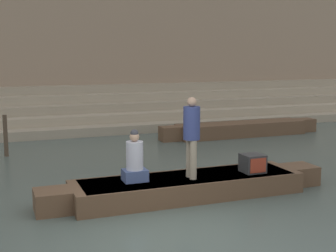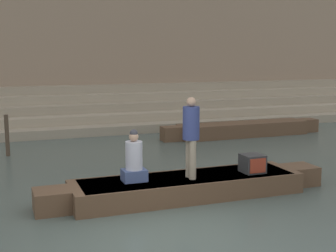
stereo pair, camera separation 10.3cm
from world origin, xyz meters
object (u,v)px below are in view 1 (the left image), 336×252
rowboat_main (188,186)px  person_rowing (135,161)px  tv_set (253,163)px  person_standing (192,132)px  mooring_post (6,136)px  moored_boat_shore (241,129)px

rowboat_main → person_rowing: size_ratio=5.92×
rowboat_main → tv_set: size_ratio=13.51×
person_standing → mooring_post: size_ratio=1.37×
person_standing → moored_boat_shore: (4.69, 6.18, -1.14)m
rowboat_main → tv_set: (1.46, -0.15, 0.40)m
rowboat_main → person_standing: (0.02, -0.12, 1.17)m
moored_boat_shore → mooring_post: bearing=178.7°
rowboat_main → moored_boat_shore: (4.71, 6.06, 0.03)m
person_standing → person_rowing: size_ratio=1.59×
person_standing → person_rowing: (-1.16, 0.19, -0.55)m
person_rowing → moored_boat_shore: size_ratio=0.17×
person_standing → person_rowing: person_standing is taller
moored_boat_shore → person_standing: bearing=-132.6°
moored_boat_shore → tv_set: bearing=-123.1°
rowboat_main → person_standing: 1.18m
rowboat_main → mooring_post: size_ratio=5.12×
rowboat_main → tv_set: bearing=-4.2°
person_standing → person_rowing: bearing=168.5°
mooring_post → moored_boat_shore: bearing=4.2°
moored_boat_shore → person_rowing: bearing=-139.8°
rowboat_main → mooring_post: mooring_post is taller
rowboat_main → person_rowing: 1.31m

